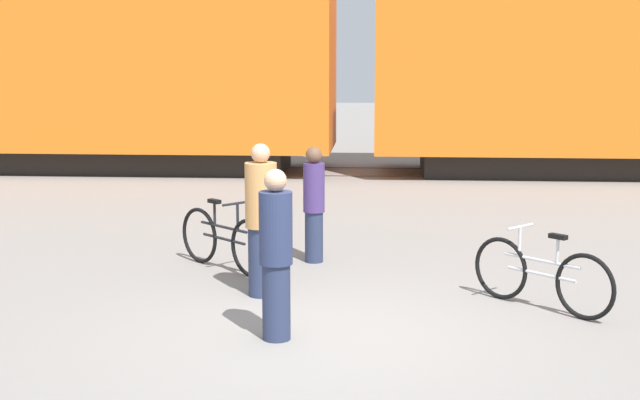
{
  "coord_description": "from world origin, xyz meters",
  "views": [
    {
      "loc": [
        0.64,
        -8.53,
        2.81
      ],
      "look_at": [
        -0.06,
        1.62,
        1.1
      ],
      "focal_mm": 50.0,
      "sensor_mm": 36.0,
      "label": 1
    }
  ],
  "objects_px": {
    "person_in_purple": "(314,203)",
    "person_in_tan": "(261,221)",
    "freight_train": "(354,45)",
    "person_in_navy": "(276,255)",
    "bicycle_silver": "(541,275)",
    "bicycle_black": "(224,240)"
  },
  "relations": [
    {
      "from": "person_in_purple",
      "to": "person_in_tan",
      "type": "distance_m",
      "value": 1.77
    },
    {
      "from": "freight_train",
      "to": "person_in_purple",
      "type": "relative_size",
      "value": 37.31
    },
    {
      "from": "freight_train",
      "to": "person_in_navy",
      "type": "xyz_separation_m",
      "value": [
        -0.37,
        -12.28,
        -2.08
      ]
    },
    {
      "from": "bicycle_silver",
      "to": "person_in_purple",
      "type": "height_order",
      "value": "person_in_purple"
    },
    {
      "from": "person_in_navy",
      "to": "person_in_tan",
      "type": "xyz_separation_m",
      "value": [
        -0.36,
        1.57,
        0.03
      ]
    },
    {
      "from": "bicycle_silver",
      "to": "person_in_navy",
      "type": "xyz_separation_m",
      "value": [
        -2.78,
        -1.24,
        0.47
      ]
    },
    {
      "from": "person_in_purple",
      "to": "person_in_navy",
      "type": "bearing_deg",
      "value": -94.1
    },
    {
      "from": "freight_train",
      "to": "person_in_navy",
      "type": "relative_size",
      "value": 34.36
    },
    {
      "from": "bicycle_black",
      "to": "person_in_navy",
      "type": "height_order",
      "value": "person_in_navy"
    },
    {
      "from": "bicycle_silver",
      "to": "person_in_purple",
      "type": "distance_m",
      "value": 3.37
    },
    {
      "from": "freight_train",
      "to": "bicycle_silver",
      "type": "distance_m",
      "value": 11.59
    },
    {
      "from": "bicycle_silver",
      "to": "freight_train",
      "type": "bearing_deg",
      "value": 102.31
    },
    {
      "from": "person_in_purple",
      "to": "freight_train",
      "type": "bearing_deg",
      "value": 86.46
    },
    {
      "from": "bicycle_black",
      "to": "person_in_tan",
      "type": "bearing_deg",
      "value": -61.13
    },
    {
      "from": "bicycle_silver",
      "to": "person_in_navy",
      "type": "height_order",
      "value": "person_in_navy"
    },
    {
      "from": "person_in_tan",
      "to": "bicycle_black",
      "type": "bearing_deg",
      "value": -73.6
    },
    {
      "from": "person_in_tan",
      "to": "bicycle_silver",
      "type": "bearing_deg",
      "value": 161.54
    },
    {
      "from": "freight_train",
      "to": "bicycle_black",
      "type": "bearing_deg",
      "value": -98.2
    },
    {
      "from": "freight_train",
      "to": "person_in_purple",
      "type": "xyz_separation_m",
      "value": [
        -0.25,
        -9.0,
        -2.14
      ]
    },
    {
      "from": "bicycle_black",
      "to": "person_in_navy",
      "type": "relative_size",
      "value": 0.81
    },
    {
      "from": "person_in_purple",
      "to": "bicycle_silver",
      "type": "bearing_deg",
      "value": -39.47
    },
    {
      "from": "bicycle_black",
      "to": "person_in_tan",
      "type": "relative_size",
      "value": 0.77
    }
  ]
}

